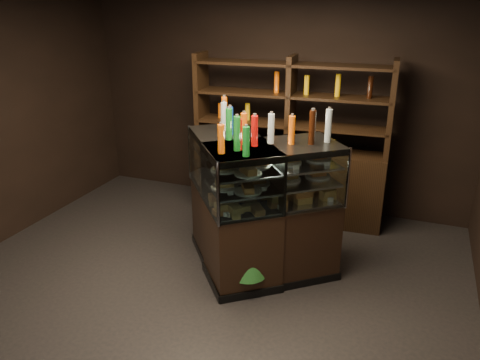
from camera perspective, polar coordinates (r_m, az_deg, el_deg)
name	(u,v)px	position (r m, az deg, el deg)	size (l,w,h in m)	color
ground	(189,299)	(4.49, -6.19, -14.23)	(5.00, 5.00, 0.00)	black
room_shell	(180,89)	(3.72, -7.38, 10.90)	(5.02, 5.02, 3.01)	black
display_case	(252,229)	(4.67, 1.45, -6.02)	(1.73, 1.38, 1.37)	black
food_display	(252,174)	(4.43, 1.50, 0.68)	(1.36, 1.00, 0.43)	#D6974C
bottles_top	(253,127)	(4.29, 1.59, 6.44)	(1.19, 0.87, 0.30)	#147223
potted_conifer	(248,249)	(4.36, 0.98, -8.46)	(0.36, 0.36, 0.77)	black
back_shelving	(288,171)	(5.80, 5.88, 1.11)	(2.33, 0.55, 2.00)	black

